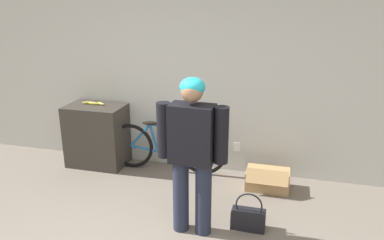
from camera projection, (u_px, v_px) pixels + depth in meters
The scene contains 7 objects.
wall_back at pixel (198, 74), 4.86m from camera, with size 8.00×0.07×2.60m.
side_shelf at pixel (97, 135), 5.19m from camera, with size 0.78×0.51×0.85m.
person at pixel (192, 147), 3.51m from camera, with size 0.69×0.25×1.57m.
bicycle at pixel (166, 147), 5.00m from camera, with size 1.63×0.46×0.70m.
banana at pixel (93, 103), 5.11m from camera, with size 0.34×0.09×0.04m.
handbag at pixel (248, 218), 3.78m from camera, with size 0.34×0.16×0.40m.
cardboard_box at pixel (268, 179), 4.59m from camera, with size 0.52×0.39×0.30m.
Camera 1 is at (1.17, -1.95, 2.23)m, focal length 35.00 mm.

